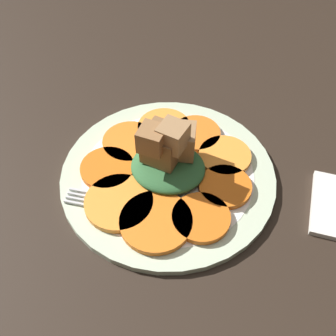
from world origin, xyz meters
TOP-DOWN VIEW (x-y plane):
  - table_slab at (0.00, 0.00)cm, footprint 120.00×120.00cm
  - plate at (0.00, 0.00)cm, footprint 29.64×29.64cm
  - carrot_slice_0 at (-4.62, -6.87)cm, footprint 8.94×8.94cm
  - carrot_slice_1 at (0.85, -8.33)cm, footprint 9.20×9.20cm
  - carrot_slice_2 at (6.12, -6.20)cm, footprint 7.42×7.42cm
  - carrot_slice_3 at (8.07, -0.51)cm, footprint 7.07×7.07cm
  - carrot_slice_4 at (6.96, 4.86)cm, footprint 7.41×7.41cm
  - carrot_slice_5 at (2.01, 8.06)cm, footprint 7.17×7.17cm
  - carrot_slice_6 at (-2.92, 7.92)cm, footprint 7.91×7.91cm
  - carrot_slice_7 at (-6.84, 3.67)cm, footprint 7.98×7.98cm
  - carrot_slice_8 at (-8.16, -1.90)cm, footprint 7.46×7.46cm
  - center_pile at (-0.13, 0.41)cm, footprint 10.19×9.17cm
  - fork at (-2.40, -6.97)cm, footprint 19.65×2.85cm

SIDE VIEW (x-z plane):
  - table_slab at x=0.00cm, z-range 0.00..2.00cm
  - plate at x=0.00cm, z-range 1.99..3.04cm
  - fork at x=-2.40cm, z-range 3.10..3.50cm
  - carrot_slice_0 at x=-4.62cm, z-range 3.10..3.91cm
  - carrot_slice_1 at x=0.85cm, z-range 3.10..3.91cm
  - carrot_slice_2 at x=6.12cm, z-range 3.10..3.91cm
  - carrot_slice_3 at x=8.07cm, z-range 3.10..3.91cm
  - carrot_slice_4 at x=6.96cm, z-range 3.10..3.91cm
  - carrot_slice_5 at x=2.01cm, z-range 3.10..3.91cm
  - carrot_slice_6 at x=-2.92cm, z-range 3.10..3.91cm
  - carrot_slice_7 at x=-6.84cm, z-range 3.10..3.91cm
  - carrot_slice_8 at x=-8.16cm, z-range 3.10..3.91cm
  - center_pile at x=-0.13cm, z-range 1.94..10.96cm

